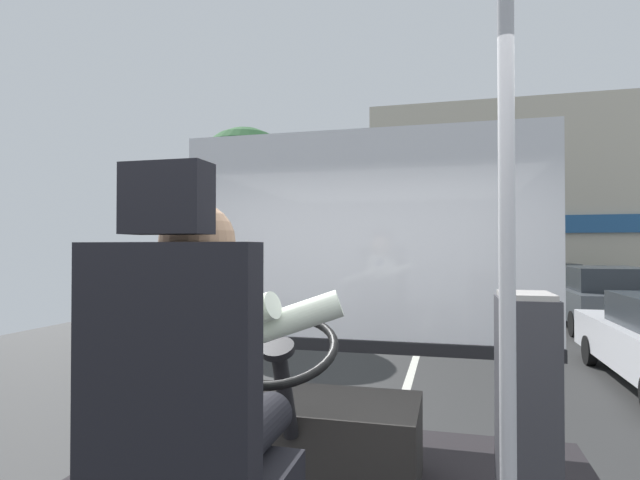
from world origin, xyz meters
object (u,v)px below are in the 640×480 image
at_px(steering_console, 307,435).
at_px(parked_car_blue, 521,275).
at_px(parked_car_charcoal, 602,297).
at_px(parked_car_green, 547,284).
at_px(fare_box, 527,427).
at_px(driver_seat, 187,454).
at_px(bus_driver, 206,369).
at_px(handrail_pole, 507,276).

relative_size(steering_console, parked_car_blue, 0.28).
xyz_separation_m(parked_car_charcoal, parked_car_green, (-0.36, 4.91, -0.03)).
bearing_deg(fare_box, parked_car_blue, 82.66).
bearing_deg(parked_car_blue, parked_car_charcoal, -88.20).
bearing_deg(driver_seat, steering_console, 90.00).
height_order(parked_car_green, parked_car_blue, parked_car_green).
height_order(bus_driver, fare_box, bus_driver).
bearing_deg(parked_car_charcoal, parked_car_green, 94.17).
xyz_separation_m(bus_driver, fare_box, (0.96, 0.66, -0.31)).
relative_size(bus_driver, fare_box, 0.78).
bearing_deg(fare_box, bus_driver, -145.49).
relative_size(bus_driver, parked_car_charcoal, 0.17).
xyz_separation_m(fare_box, parked_car_green, (2.89, 16.19, -0.53)).
bearing_deg(bus_driver, handrail_pole, 6.70).
distance_m(parked_car_green, parked_car_blue, 6.29).
distance_m(driver_seat, steering_console, 1.25).
bearing_deg(parked_car_green, fare_box, -100.12).
relative_size(bus_driver, parked_car_green, 0.18).
xyz_separation_m(steering_console, parked_car_blue, (3.86, 22.07, -0.31)).
relative_size(bus_driver, parked_car_blue, 0.20).
relative_size(driver_seat, steering_console, 1.25).
relative_size(bus_driver, handrail_pole, 0.36).
bearing_deg(bus_driver, driver_seat, -90.00).
height_order(handrail_pole, parked_car_charcoal, handrail_pole).
relative_size(driver_seat, fare_box, 1.38).
bearing_deg(steering_console, parked_car_charcoal, 68.80).
bearing_deg(driver_seat, parked_car_charcoal, 70.73).
distance_m(steering_console, handrail_pole, 1.55).
xyz_separation_m(driver_seat, fare_box, (0.96, 0.77, -0.11)).
distance_m(bus_driver, handrail_pole, 0.89).
bearing_deg(steering_console, bus_driver, -90.00).
relative_size(handrail_pole, parked_car_charcoal, 0.48).
distance_m(driver_seat, handrail_pole, 0.99).
relative_size(fare_box, parked_car_charcoal, 0.22).
bearing_deg(handrail_pole, parked_car_charcoal, 74.10).
height_order(steering_console, parked_car_charcoal, steering_console).
xyz_separation_m(driver_seat, steering_console, (-0.00, 1.19, -0.37)).
xyz_separation_m(fare_box, parked_car_blue, (2.90, 22.48, -0.58)).
height_order(handrail_pole, fare_box, handrail_pole).
bearing_deg(parked_car_green, bus_driver, -102.89).
height_order(bus_driver, handrail_pole, handrail_pole).
height_order(driver_seat, fare_box, driver_seat).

